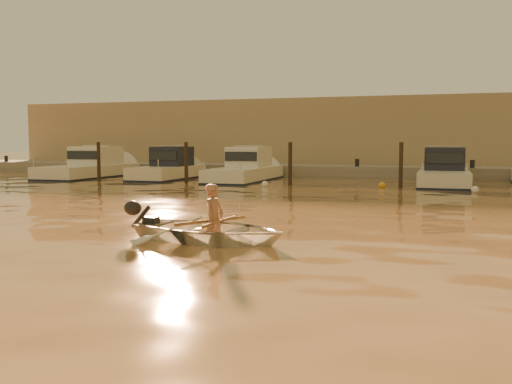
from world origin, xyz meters
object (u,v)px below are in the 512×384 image
(moored_boat_4, at_px, (444,172))
(dinghy, at_px, (210,230))
(person, at_px, (214,220))
(moored_boat_0, at_px, (89,166))
(moored_boat_2, at_px, (245,169))
(moored_boat_1, at_px, (168,168))
(waterfront_building, at_px, (343,136))

(moored_boat_4, bearing_deg, dinghy, -104.70)
(person, height_order, moored_boat_0, moored_boat_0)
(dinghy, bearing_deg, moored_boat_4, -6.16)
(dinghy, xyz_separation_m, person, (0.10, -0.01, 0.22))
(moored_boat_2, bearing_deg, moored_boat_0, 180.00)
(moored_boat_1, bearing_deg, moored_boat_0, 180.00)
(person, xyz_separation_m, moored_boat_2, (-5.39, 17.24, 0.19))
(person, height_order, waterfront_building, waterfront_building)
(moored_boat_0, bearing_deg, dinghy, -49.54)
(dinghy, relative_size, moored_boat_1, 0.51)
(dinghy, height_order, person, person)
(moored_boat_0, height_order, moored_boat_2, same)
(moored_boat_1, xyz_separation_m, moored_boat_2, (4.44, 0.00, 0.00))
(person, distance_m, moored_boat_1, 19.85)
(moored_boat_1, xyz_separation_m, waterfront_building, (7.64, 11.00, 1.77))
(moored_boat_2, bearing_deg, moored_boat_1, 180.00)
(dinghy, xyz_separation_m, waterfront_building, (-2.09, 28.22, 2.18))
(moored_boat_1, height_order, waterfront_building, waterfront_building)
(moored_boat_0, distance_m, moored_boat_4, 19.21)
(person, bearing_deg, moored_boat_2, 25.91)
(moored_boat_2, distance_m, moored_boat_4, 9.81)
(person, distance_m, moored_boat_0, 22.72)
(moored_boat_2, xyz_separation_m, moored_boat_4, (9.81, 0.00, 0.00))
(moored_boat_0, bearing_deg, moored_boat_4, 0.00)
(moored_boat_0, height_order, moored_boat_1, same)
(dinghy, xyz_separation_m, moored_boat_1, (-9.73, 17.22, 0.41))
(moored_boat_0, distance_m, moored_boat_2, 9.40)
(dinghy, height_order, moored_boat_4, moored_boat_4)
(moored_boat_4, height_order, waterfront_building, waterfront_building)
(person, xyz_separation_m, moored_boat_0, (-14.79, 17.24, 0.19))
(person, distance_m, moored_boat_2, 18.06)
(moored_boat_2, height_order, waterfront_building, waterfront_building)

